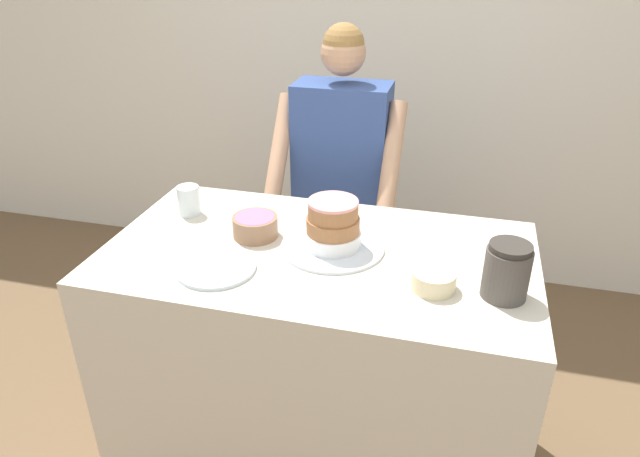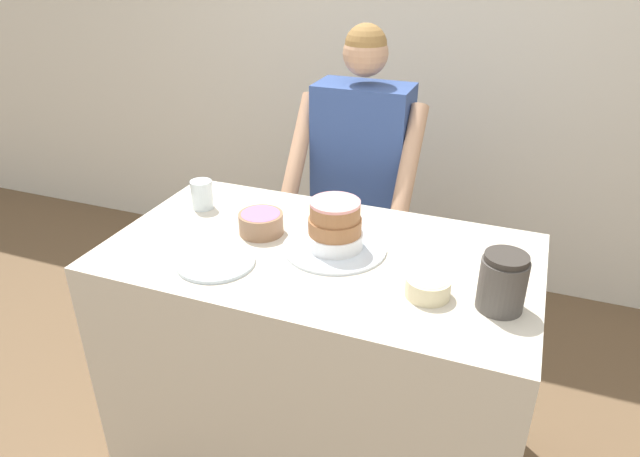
# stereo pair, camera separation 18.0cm
# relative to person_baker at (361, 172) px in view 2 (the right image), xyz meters

# --- Properties ---
(wall_back) EXTENTS (10.00, 0.05, 2.60)m
(wall_back) POSITION_rel_person_baker_xyz_m (0.10, 0.84, 0.37)
(wall_back) COLOR silver
(wall_back) RESTS_ON ground_plane
(counter) EXTENTS (1.42, 0.79, 0.94)m
(counter) POSITION_rel_person_baker_xyz_m (0.10, -0.76, -0.46)
(counter) COLOR beige
(counter) RESTS_ON ground_plane
(person_baker) EXTENTS (0.56, 0.45, 1.56)m
(person_baker) POSITION_rel_person_baker_xyz_m (0.00, 0.00, 0.00)
(person_baker) COLOR #2D2D38
(person_baker) RESTS_ON ground_plane
(cake) EXTENTS (0.35, 0.35, 0.17)m
(cake) POSITION_rel_person_baker_xyz_m (0.14, -0.73, 0.09)
(cake) COLOR silver
(cake) RESTS_ON counter
(frosting_bowl_pink) EXTENTS (0.13, 0.13, 0.06)m
(frosting_bowl_pink) POSITION_rel_person_baker_xyz_m (0.48, -0.89, 0.05)
(frosting_bowl_pink) COLOR beige
(frosting_bowl_pink) RESTS_ON counter
(frosting_bowl_purple) EXTENTS (0.16, 0.16, 0.08)m
(frosting_bowl_purple) POSITION_rel_person_baker_xyz_m (-0.14, -0.71, 0.06)
(frosting_bowl_purple) COLOR #936B4C
(frosting_bowl_purple) RESTS_ON counter
(drinking_glass) EXTENTS (0.08, 0.08, 0.11)m
(drinking_glass) POSITION_rel_person_baker_xyz_m (-0.44, -0.61, 0.07)
(drinking_glass) COLOR silver
(drinking_glass) RESTS_ON counter
(ceramic_plate) EXTENTS (0.25, 0.25, 0.01)m
(ceramic_plate) POSITION_rel_person_baker_xyz_m (-0.18, -0.96, 0.02)
(ceramic_plate) COLOR silver
(ceramic_plate) RESTS_ON counter
(stoneware_jar) EXTENTS (0.13, 0.13, 0.17)m
(stoneware_jar) POSITION_rel_person_baker_xyz_m (0.68, -0.88, 0.10)
(stoneware_jar) COLOR #4C4742
(stoneware_jar) RESTS_ON counter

